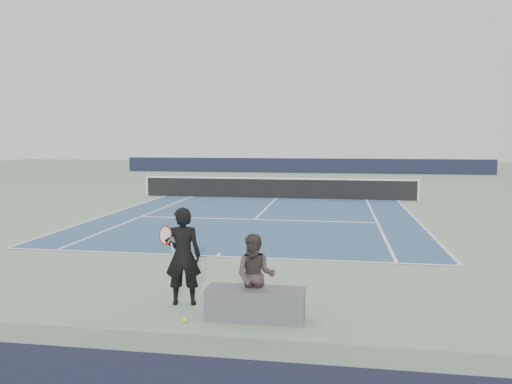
# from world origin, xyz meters

# --- Properties ---
(ground) EXTENTS (80.00, 80.00, 0.00)m
(ground) POSITION_xyz_m (0.00, 0.00, 0.00)
(ground) COLOR gray
(court_surface) EXTENTS (10.97, 23.77, 0.01)m
(court_surface) POSITION_xyz_m (0.00, 0.00, 0.01)
(court_surface) COLOR #335379
(court_surface) RESTS_ON ground
(tennis_net) EXTENTS (12.90, 0.10, 1.07)m
(tennis_net) POSITION_xyz_m (0.00, 0.00, 0.50)
(tennis_net) COLOR silver
(tennis_net) RESTS_ON ground
(windscreen_far) EXTENTS (30.00, 0.25, 1.20)m
(windscreen_far) POSITION_xyz_m (0.00, 17.88, 0.60)
(windscreen_far) COLOR black
(windscreen_far) RESTS_ON ground
(tennis_player) EXTENTS (0.80, 0.55, 1.65)m
(tennis_player) POSITION_xyz_m (0.24, -15.27, 0.83)
(tennis_player) COLOR black
(tennis_player) RESTS_ON ground
(tennis_ball) EXTENTS (0.07, 0.07, 0.07)m
(tennis_ball) POSITION_xyz_m (0.51, -16.07, 0.04)
(tennis_ball) COLOR yellow
(tennis_ball) RESTS_ON ground
(spectator_bench) EXTENTS (1.51, 0.50, 1.33)m
(spectator_bench) POSITION_xyz_m (1.55, -15.77, 0.48)
(spectator_bench) COLOR #56565B
(spectator_bench) RESTS_ON ground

